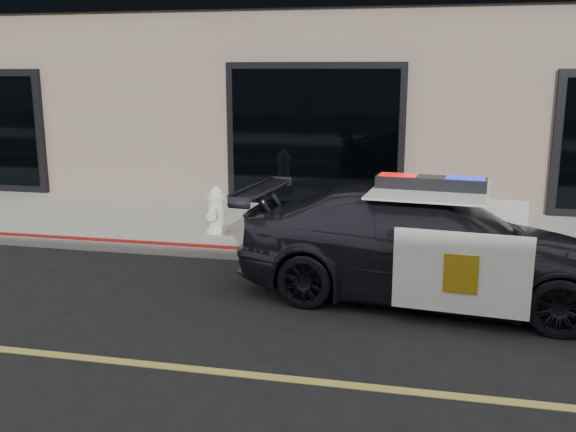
# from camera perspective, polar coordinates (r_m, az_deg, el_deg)

# --- Properties ---
(ground) EXTENTS (120.00, 120.00, 0.00)m
(ground) POSITION_cam_1_polar(r_m,az_deg,el_deg) (5.97, -0.16, -14.30)
(ground) COLOR black
(ground) RESTS_ON ground
(sidewalk_n) EXTENTS (60.00, 3.50, 0.15)m
(sidewalk_n) POSITION_cam_1_polar(r_m,az_deg,el_deg) (10.83, 5.91, -1.39)
(sidewalk_n) COLOR gray
(sidewalk_n) RESTS_ON ground
(police_car) EXTENTS (2.77, 4.96, 1.50)m
(police_car) POSITION_cam_1_polar(r_m,az_deg,el_deg) (7.92, 12.34, -2.47)
(police_car) COLOR black
(police_car) RESTS_ON ground
(fire_hydrant) EXTENTS (0.35, 0.48, 0.77)m
(fire_hydrant) POSITION_cam_1_polar(r_m,az_deg,el_deg) (10.38, -6.39, 0.46)
(fire_hydrant) COLOR white
(fire_hydrant) RESTS_ON sidewalk_n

